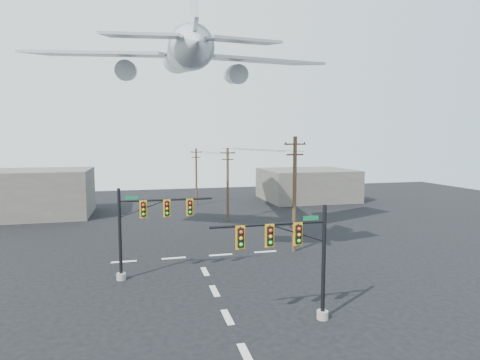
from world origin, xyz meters
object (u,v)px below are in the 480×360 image
object	(u,v)px
utility_pole_a	(295,192)
utility_pole_b	(228,183)
signal_mast_far	(144,227)
utility_pole_c	(196,175)
signal_mast_near	(297,257)
airliner	(182,56)

from	to	relation	value
utility_pole_a	utility_pole_b	bearing A→B (deg)	94.90
signal_mast_far	utility_pole_c	distance (m)	32.44
signal_mast_near	utility_pole_b	world-z (taller)	utility_pole_b
signal_mast_near	airliner	world-z (taller)	airliner
airliner	signal_mast_far	bearing A→B (deg)	160.99
signal_mast_near	utility_pole_c	distance (m)	40.62
utility_pole_c	airliner	size ratio (longest dim) A/B	0.29
utility_pole_c	airliner	xyz separation A→B (m)	(-4.10, -21.40, 13.20)
signal_mast_far	utility_pole_c	xyz separation A→B (m)	(7.98, 31.44, 0.79)
utility_pole_c	signal_mast_far	bearing A→B (deg)	-120.30
utility_pole_a	signal_mast_near	bearing A→B (deg)	-117.20
signal_mast_far	utility_pole_c	bearing A→B (deg)	75.75
signal_mast_near	airliner	size ratio (longest dim) A/B	0.22
utility_pole_a	signal_mast_far	bearing A→B (deg)	-169.15
utility_pole_a	airliner	world-z (taller)	airliner
signal_mast_near	signal_mast_far	world-z (taller)	signal_mast_far
signal_mast_far	utility_pole_c	size ratio (longest dim) A/B	0.80
utility_pole_a	utility_pole_c	bearing A→B (deg)	93.97
signal_mast_near	utility_pole_b	distance (m)	27.77
airliner	utility_pole_c	bearing A→B (deg)	-8.74
signal_mast_far	utility_pole_a	xyz separation A→B (m)	(12.86, 3.92, 1.60)
signal_mast_far	utility_pole_c	world-z (taller)	utility_pole_c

